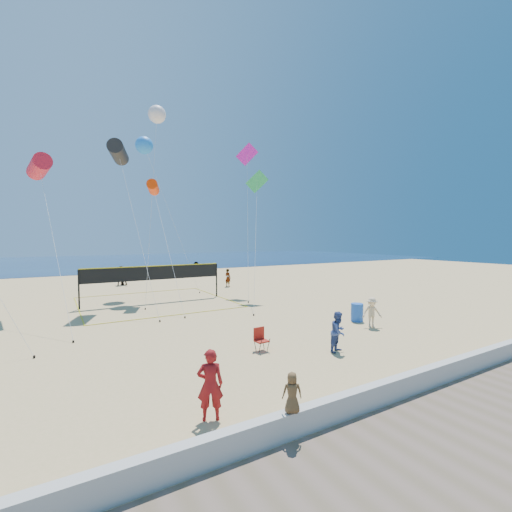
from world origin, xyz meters
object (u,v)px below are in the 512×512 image
trash_barrel (357,312)px  woman (210,384)px  camp_chair (260,338)px  volleyball_net (155,277)px

trash_barrel → woman: bearing=-153.8°
camp_chair → volleyball_net: volleyball_net is taller
trash_barrel → volleyball_net: (-7.99, 11.04, 1.29)m
volleyball_net → camp_chair: bearing=-85.6°
woman → camp_chair: 5.36m
camp_chair → volleyball_net: 12.61m
trash_barrel → volleyball_net: 13.69m
camp_chair → trash_barrel: 7.11m
camp_chair → volleyball_net: (-1.03, 12.50, 1.26)m
woman → camp_chair: (3.75, 3.81, -0.37)m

